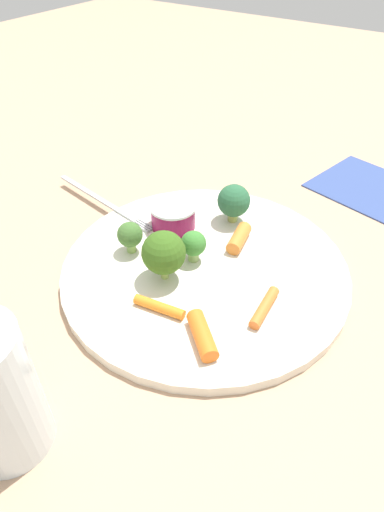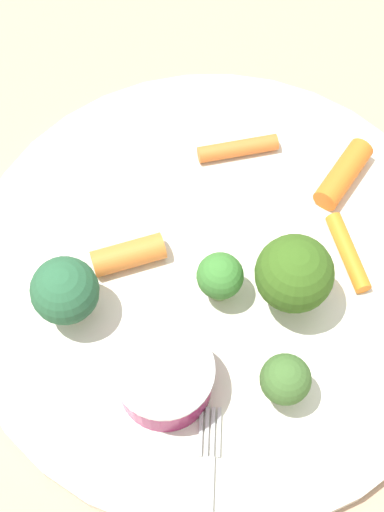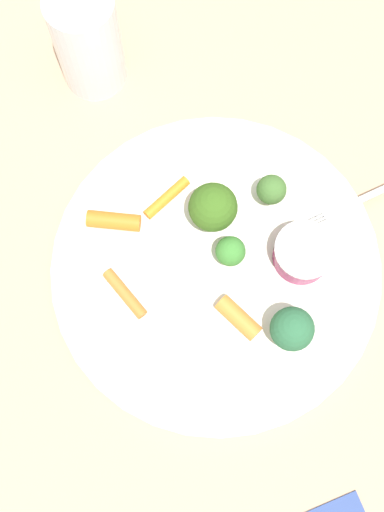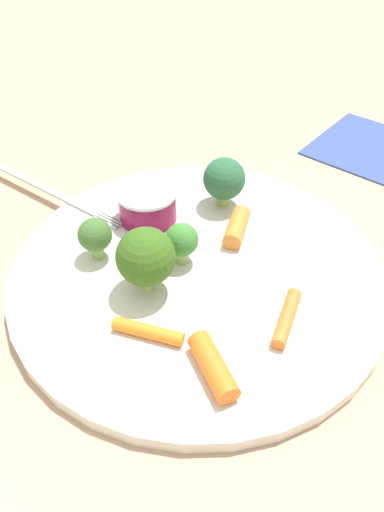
# 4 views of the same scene
# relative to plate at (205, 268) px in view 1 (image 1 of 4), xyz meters

# --- Properties ---
(ground_plane) EXTENTS (2.40, 2.40, 0.00)m
(ground_plane) POSITION_rel_plate_xyz_m (0.00, 0.00, -0.01)
(ground_plane) COLOR tan
(plate) EXTENTS (0.32, 0.32, 0.01)m
(plate) POSITION_rel_plate_xyz_m (0.00, 0.00, 0.00)
(plate) COLOR silver
(plate) RESTS_ON ground_plane
(sauce_cup) EXTENTS (0.06, 0.06, 0.03)m
(sauce_cup) POSITION_rel_plate_xyz_m (-0.07, 0.04, 0.02)
(sauce_cup) COLOR maroon
(sauce_cup) RESTS_ON plate
(broccoli_floret_0) EXTENTS (0.03, 0.03, 0.04)m
(broccoli_floret_0) POSITION_rel_plate_xyz_m (-0.02, -0.00, 0.03)
(broccoli_floret_0) COLOR #8CB263
(broccoli_floret_0) RESTS_ON plate
(broccoli_floret_1) EXTENTS (0.05, 0.05, 0.06)m
(broccoli_floret_1) POSITION_rel_plate_xyz_m (-0.02, -0.04, 0.04)
(broccoli_floret_1) COLOR #98BF61
(broccoli_floret_1) RESTS_ON plate
(broccoli_floret_2) EXTENTS (0.04, 0.04, 0.05)m
(broccoli_floret_2) POSITION_rel_plate_xyz_m (-0.02, 0.09, 0.03)
(broccoli_floret_2) COLOR #99B057
(broccoli_floret_2) RESTS_ON plate
(broccoli_floret_3) EXTENTS (0.03, 0.03, 0.04)m
(broccoli_floret_3) POSITION_rel_plate_xyz_m (-0.08, -0.03, 0.03)
(broccoli_floret_3) COLOR #87B157
(broccoli_floret_3) RESTS_ON plate
(carrot_stick_0) EXTENTS (0.03, 0.05, 0.02)m
(carrot_stick_0) POSITION_rel_plate_xyz_m (0.01, 0.05, 0.01)
(carrot_stick_0) COLOR orange
(carrot_stick_0) RESTS_ON plate
(carrot_stick_1) EXTENTS (0.05, 0.02, 0.01)m
(carrot_stick_1) POSITION_rel_plate_xyz_m (-0.00, -0.08, 0.01)
(carrot_stick_1) COLOR orange
(carrot_stick_1) RESTS_ON plate
(carrot_stick_2) EXTENTS (0.02, 0.06, 0.01)m
(carrot_stick_2) POSITION_rel_plate_xyz_m (0.09, -0.03, 0.01)
(carrot_stick_2) COLOR orange
(carrot_stick_2) RESTS_ON plate
(carrot_stick_3) EXTENTS (0.05, 0.05, 0.02)m
(carrot_stick_3) POSITION_rel_plate_xyz_m (0.06, -0.09, 0.01)
(carrot_stick_3) COLOR orange
(carrot_stick_3) RESTS_ON plate
(fork) EXTENTS (0.19, 0.04, 0.00)m
(fork) POSITION_rel_plate_xyz_m (-0.18, 0.03, 0.01)
(fork) COLOR #B5B9B9
(fork) RESTS_ON plate
(napkin) EXTENTS (0.18, 0.16, 0.00)m
(napkin) POSITION_rel_plate_xyz_m (0.11, 0.28, -0.00)
(napkin) COLOR #364A86
(napkin) RESTS_ON ground_plane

